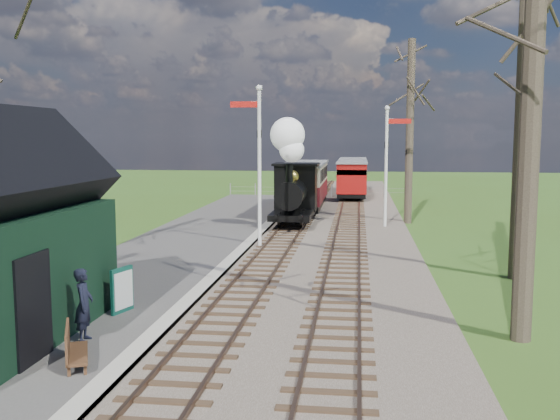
{
  "coord_description": "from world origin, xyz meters",
  "views": [
    {
      "loc": [
        3.03,
        -7.36,
        4.31
      ],
      "look_at": [
        0.17,
        15.32,
        1.6
      ],
      "focal_mm": 40.0,
      "sensor_mm": 36.0,
      "label": 1
    }
  ],
  "objects": [
    {
      "name": "bench",
      "position": [
        -2.04,
        2.92,
        0.54
      ],
      "size": [
        0.85,
        1.29,
        0.72
      ],
      "color": "#472C19",
      "rests_on": "platform"
    },
    {
      "name": "locomotive",
      "position": [
        -0.01,
        21.69,
        2.26
      ],
      "size": [
        1.98,
        4.62,
        4.95
      ],
      "color": "black",
      "rests_on": "ground"
    },
    {
      "name": "distant_hills",
      "position": [
        1.4,
        64.38,
        -16.21
      ],
      "size": [
        114.4,
        48.0,
        22.02
      ],
      "color": "#385B23",
      "rests_on": "ground"
    },
    {
      "name": "red_carriage_a",
      "position": [
        2.6,
        34.79,
        1.47
      ],
      "size": [
        2.02,
        5.0,
        2.12
      ],
      "color": "black",
      "rests_on": "ground"
    },
    {
      "name": "coping_strip",
      "position": [
        -1.2,
        14.0,
        0.1
      ],
      "size": [
        0.4,
        44.0,
        0.21
      ],
      "primitive_type": "cube",
      "color": "#B2AD9E",
      "rests_on": "ground"
    },
    {
      "name": "coach",
      "position": [
        0.0,
        27.76,
        1.65
      ],
      "size": [
        2.31,
        7.91,
        2.43
      ],
      "color": "black",
      "rests_on": "ground"
    },
    {
      "name": "track_far",
      "position": [
        2.6,
        22.0,
        0.1
      ],
      "size": [
        1.6,
        60.0,
        0.15
      ],
      "color": "brown",
      "rests_on": "ground"
    },
    {
      "name": "platform",
      "position": [
        -3.5,
        14.0,
        0.1
      ],
      "size": [
        5.0,
        44.0,
        0.2
      ],
      "primitive_type": "cube",
      "color": "#474442",
      "rests_on": "ground"
    },
    {
      "name": "red_carriage_b",
      "position": [
        2.6,
        40.29,
        1.47
      ],
      "size": [
        2.02,
        5.0,
        2.12
      ],
      "color": "black",
      "rests_on": "ground"
    },
    {
      "name": "fence_line",
      "position": [
        0.3,
        36.0,
        0.55
      ],
      "size": [
        12.6,
        0.08,
        1.0
      ],
      "color": "slate",
      "rests_on": "ground"
    },
    {
      "name": "semaphore_far",
      "position": [
        4.37,
        22.0,
        3.35
      ],
      "size": [
        1.22,
        0.24,
        5.72
      ],
      "color": "silver",
      "rests_on": "ground"
    },
    {
      "name": "track_near",
      "position": [
        0.0,
        22.0,
        0.1
      ],
      "size": [
        1.6,
        60.0,
        0.15
      ],
      "color": "brown",
      "rests_on": "ground"
    },
    {
      "name": "ballast_bed",
      "position": [
        1.3,
        22.0,
        0.05
      ],
      "size": [
        8.0,
        60.0,
        0.1
      ],
      "primitive_type": "cube",
      "color": "brown",
      "rests_on": "ground"
    },
    {
      "name": "person",
      "position": [
        -2.4,
        4.23,
        0.95
      ],
      "size": [
        0.45,
        0.6,
        1.49
      ],
      "primitive_type": "imported",
      "rotation": [
        0.0,
        0.0,
        1.76
      ],
      "color": "black",
      "rests_on": "platform"
    },
    {
      "name": "semaphore_near",
      "position": [
        -0.77,
        16.0,
        3.62
      ],
      "size": [
        1.22,
        0.24,
        6.22
      ],
      "color": "silver",
      "rests_on": "ground"
    },
    {
      "name": "bare_trees",
      "position": [
        1.33,
        10.1,
        5.21
      ],
      "size": [
        15.51,
        22.39,
        12.0
      ],
      "color": "#382D23",
      "rests_on": "ground"
    },
    {
      "name": "sign_board",
      "position": [
        -2.42,
        6.32,
        0.73
      ],
      "size": [
        0.31,
        0.72,
        1.07
      ],
      "color": "#0F493C",
      "rests_on": "platform"
    }
  ]
}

